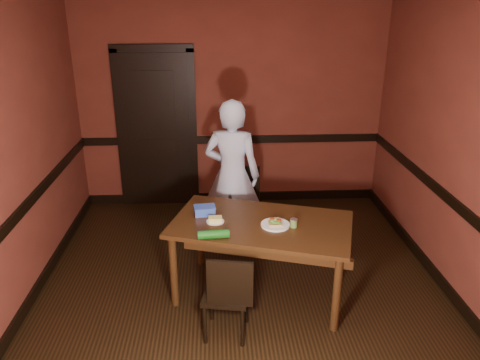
{
  "coord_description": "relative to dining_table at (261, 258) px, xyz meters",
  "views": [
    {
      "loc": [
        -0.23,
        -3.84,
        2.69
      ],
      "look_at": [
        0.0,
        0.35,
        1.05
      ],
      "focal_mm": 35.0,
      "sensor_mm": 36.0,
      "label": 1
    }
  ],
  "objects": [
    {
      "name": "floor",
      "position": [
        -0.18,
        -0.0,
        -0.38
      ],
      "size": [
        4.0,
        4.5,
        0.01
      ],
      "primitive_type": "cube",
      "color": "black",
      "rests_on": "ground"
    },
    {
      "name": "wall_back",
      "position": [
        -0.18,
        2.25,
        0.97
      ],
      "size": [
        4.0,
        0.02,
        2.7
      ],
      "primitive_type": "cube",
      "color": "maroon",
      "rests_on": "ground"
    },
    {
      "name": "wall_front",
      "position": [
        -0.18,
        -2.25,
        0.97
      ],
      "size": [
        4.0,
        0.02,
        2.7
      ],
      "primitive_type": "cube",
      "color": "maroon",
      "rests_on": "ground"
    },
    {
      "name": "wall_left",
      "position": [
        -2.18,
        -0.0,
        0.97
      ],
      "size": [
        0.02,
        4.5,
        2.7
      ],
      "primitive_type": "cube",
      "color": "maroon",
      "rests_on": "ground"
    },
    {
      "name": "wall_right",
      "position": [
        1.82,
        -0.0,
        0.97
      ],
      "size": [
        0.02,
        4.5,
        2.7
      ],
      "primitive_type": "cube",
      "color": "maroon",
      "rests_on": "ground"
    },
    {
      "name": "dado_back",
      "position": [
        -0.18,
        2.23,
        0.52
      ],
      "size": [
        4.0,
        0.03,
        0.1
      ],
      "primitive_type": "cube",
      "color": "black",
      "rests_on": "ground"
    },
    {
      "name": "dado_left",
      "position": [
        -2.16,
        -0.0,
        0.52
      ],
      "size": [
        0.03,
        4.5,
        0.1
      ],
      "primitive_type": "cube",
      "color": "black",
      "rests_on": "ground"
    },
    {
      "name": "dado_right",
      "position": [
        1.81,
        -0.0,
        0.52
      ],
      "size": [
        0.03,
        4.5,
        0.1
      ],
      "primitive_type": "cube",
      "color": "black",
      "rests_on": "ground"
    },
    {
      "name": "baseboard_back",
      "position": [
        -0.18,
        2.23,
        -0.32
      ],
      "size": [
        4.0,
        0.03,
        0.12
      ],
      "primitive_type": "cube",
      "color": "black",
      "rests_on": "ground"
    },
    {
      "name": "baseboard_left",
      "position": [
        -2.16,
        -0.0,
        -0.32
      ],
      "size": [
        0.03,
        4.5,
        0.12
      ],
      "primitive_type": "cube",
      "color": "black",
      "rests_on": "ground"
    },
    {
      "name": "baseboard_right",
      "position": [
        1.81,
        -0.0,
        -0.32
      ],
      "size": [
        0.03,
        4.5,
        0.12
      ],
      "primitive_type": "cube",
      "color": "black",
      "rests_on": "ground"
    },
    {
      "name": "door",
      "position": [
        -1.18,
        2.21,
        0.71
      ],
      "size": [
        1.05,
        0.07,
        2.2
      ],
      "color": "black",
      "rests_on": "ground"
    },
    {
      "name": "dining_table",
      "position": [
        0.0,
        0.0,
        0.0
      ],
      "size": [
        1.82,
        1.35,
        0.76
      ],
      "primitive_type": "cube",
      "rotation": [
        0.0,
        0.0,
        -0.3
      ],
      "color": "#331D0C",
      "rests_on": "floor"
    },
    {
      "name": "chair_far",
      "position": [
        -0.06,
        1.06,
        0.06
      ],
      "size": [
        0.49,
        0.49,
        0.88
      ],
      "primitive_type": null,
      "rotation": [
        0.0,
        0.0,
        -0.23
      ],
      "color": "black",
      "rests_on": "floor"
    },
    {
      "name": "chair_near",
      "position": [
        -0.34,
        -0.56,
        0.02
      ],
      "size": [
        0.43,
        0.43,
        0.79
      ],
      "primitive_type": null,
      "rotation": [
        0.0,
        0.0,
        2.97
      ],
      "color": "black",
      "rests_on": "floor"
    },
    {
      "name": "person",
      "position": [
        -0.23,
        1.0,
        0.47
      ],
      "size": [
        0.7,
        0.55,
        1.71
      ],
      "primitive_type": "imported",
      "rotation": [
        0.0,
        0.0,
        2.9
      ],
      "color": "silver",
      "rests_on": "floor"
    },
    {
      "name": "sandwich_plate",
      "position": [
        0.12,
        -0.07,
        0.4
      ],
      "size": [
        0.26,
        0.26,
        0.07
      ],
      "rotation": [
        0.0,
        0.0,
        -0.11
      ],
      "color": "white",
      "rests_on": "dining_table"
    },
    {
      "name": "sauce_jar",
      "position": [
        0.28,
        -0.11,
        0.42
      ],
      "size": [
        0.07,
        0.07,
        0.08
      ],
      "rotation": [
        0.0,
        0.0,
        -0.08
      ],
      "color": "#588139",
      "rests_on": "dining_table"
    },
    {
      "name": "cheese_saucer",
      "position": [
        -0.42,
        0.03,
        0.4
      ],
      "size": [
        0.16,
        0.16,
        0.05
      ],
      "rotation": [
        0.0,
        0.0,
        -0.02
      ],
      "color": "white",
      "rests_on": "dining_table"
    },
    {
      "name": "food_tub",
      "position": [
        -0.52,
        0.2,
        0.42
      ],
      "size": [
        0.22,
        0.16,
        0.08
      ],
      "rotation": [
        0.0,
        0.0,
        0.13
      ],
      "color": "blue",
      "rests_on": "dining_table"
    },
    {
      "name": "wrapped_veg",
      "position": [
        -0.44,
        -0.28,
        0.42
      ],
      "size": [
        0.28,
        0.1,
        0.08
      ],
      "primitive_type": "cylinder",
      "rotation": [
        0.0,
        1.57,
        0.08
      ],
      "color": "#145615",
      "rests_on": "dining_table"
    }
  ]
}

